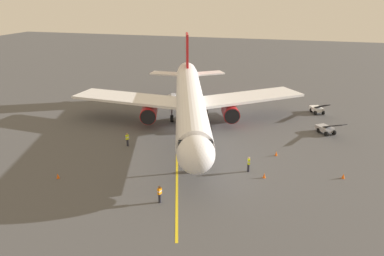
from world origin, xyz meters
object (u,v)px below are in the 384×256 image
ground_crew_marshaller (249,164)px  ground_crew_loader (127,139)px  baggage_cart_near_nose (172,98)px  ground_crew_wing_walker (160,194)px  belt_loader_starboard_side (326,128)px  safety_cone_wing_port (343,176)px  safety_cone_wing_starboard (58,176)px  safety_cone_nose_right (264,175)px  safety_cone_nose_left (276,154)px  airplane (190,101)px  belt_loader_portside (317,109)px

ground_crew_marshaller → ground_crew_loader: bearing=-11.2°
ground_crew_marshaller → baggage_cart_near_nose: (16.45, -23.43, -0.23)m
ground_crew_wing_walker → belt_loader_starboard_side: belt_loader_starboard_side is taller
safety_cone_wing_port → safety_cone_wing_starboard: size_ratio=1.00×
ground_crew_loader → safety_cone_wing_port: ground_crew_loader is taller
baggage_cart_near_nose → belt_loader_starboard_side: bearing=160.2°
belt_loader_starboard_side → safety_cone_nose_right: belt_loader_starboard_side is taller
ground_crew_wing_walker → ground_crew_loader: bearing=-53.6°
ground_crew_loader → safety_cone_nose_right: 17.81m
baggage_cart_near_nose → safety_cone_nose_left: baggage_cart_near_nose is taller
ground_crew_marshaller → ground_crew_wing_walker: bearing=50.6°
airplane → belt_loader_portside: airplane is taller
airplane → safety_cone_nose_left: (-12.43, 6.48, -3.73)m
airplane → belt_loader_portside: bearing=-145.5°
ground_crew_loader → safety_cone_wing_starboard: 10.50m
ground_crew_wing_walker → belt_loader_portside: 35.31m
belt_loader_starboard_side → ground_crew_wing_walker: bearing=55.7°
belt_loader_portside → safety_cone_wing_starboard: belt_loader_portside is taller
belt_loader_starboard_side → safety_cone_nose_left: (6.01, 9.38, -0.44)m
ground_crew_wing_walker → safety_cone_nose_right: size_ratio=3.11×
safety_cone_wing_port → belt_loader_portside: bearing=-85.0°
belt_loader_portside → safety_cone_nose_right: size_ratio=8.51×
baggage_cart_near_nose → belt_loader_portside: bearing=-179.6°
ground_crew_wing_walker → safety_cone_nose_left: size_ratio=3.11×
airplane → baggage_cart_near_nose: (6.64, -11.91, -3.35)m
baggage_cart_near_nose → safety_cone_nose_left: bearing=136.0°
belt_loader_portside → safety_cone_nose_right: belt_loader_portside is taller
ground_crew_loader → airplane: bearing=-124.1°
ground_crew_wing_walker → safety_cone_wing_port: ground_crew_wing_walker is taller
safety_cone_nose_left → safety_cone_wing_starboard: same height
safety_cone_nose_right → safety_cone_wing_starboard: (20.61, 5.85, 0.00)m
ground_crew_marshaller → safety_cone_nose_right: (-1.79, 1.03, -0.61)m
ground_crew_loader → ground_crew_wing_walker: bearing=126.4°
ground_crew_wing_walker → safety_cone_nose_right: ground_crew_wing_walker is taller
ground_crew_wing_walker → safety_cone_wing_starboard: 11.97m
airplane → belt_loader_portside: (-17.55, -12.06, -3.29)m
ground_crew_wing_walker → safety_cone_wing_port: size_ratio=3.11×
ground_crew_marshaller → baggage_cart_near_nose: size_ratio=0.62×
ground_crew_loader → belt_loader_portside: size_ratio=0.37×
safety_cone_nose_right → safety_cone_nose_left: bearing=-97.8°
ground_crew_wing_walker → safety_cone_nose_left: bearing=-125.3°
belt_loader_starboard_side → safety_cone_nose_right: (6.84, 15.44, -0.44)m
airplane → ground_crew_loader: 10.66m
baggage_cart_near_nose → safety_cone_wing_port: (-26.15, 22.38, -0.38)m
safety_cone_wing_starboard → baggage_cart_near_nose: bearing=-94.5°
belt_loader_portside → safety_cone_nose_left: 19.24m
ground_crew_wing_walker → safety_cone_nose_left: (-9.60, -13.55, -0.61)m
safety_cone_nose_left → safety_cone_wing_starboard: size_ratio=1.00×
safety_cone_nose_left → ground_crew_wing_walker: bearing=54.7°
ground_crew_loader → safety_cone_wing_starboard: size_ratio=3.11×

